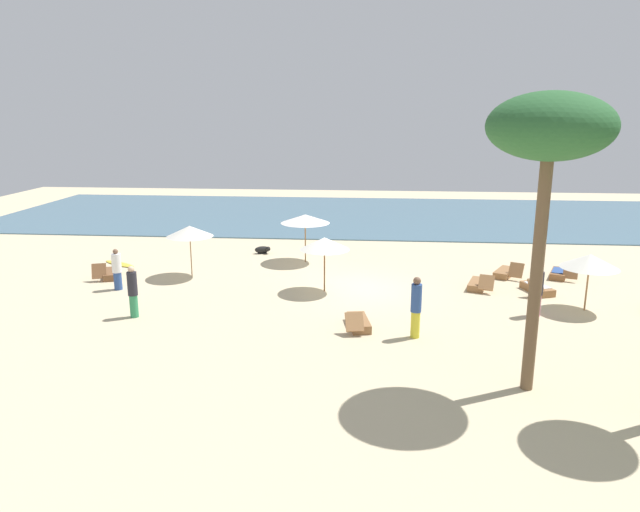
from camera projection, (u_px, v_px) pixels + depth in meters
ground_plane at (352, 289)px, 23.24m from camera, size 60.00×60.00×0.00m
ocean_water at (360, 215)px, 39.67m from camera, size 48.00×16.00×0.06m
umbrella_0 at (590, 261)px, 20.34m from camera, size 2.00×2.00×2.06m
umbrella_1 at (305, 219)px, 26.99m from camera, size 2.28×2.28×2.25m
umbrella_2 at (325, 244)px, 22.50m from camera, size 1.92×1.92×2.16m
umbrella_3 at (190, 231)px, 24.56m from camera, size 1.97×1.97×2.21m
lounger_0 at (506, 273)px, 25.00m from camera, size 1.28×1.74×0.73m
lounger_1 at (111, 274)px, 24.82m from camera, size 1.11×1.74×0.74m
lounger_2 at (560, 273)px, 24.83m from camera, size 1.17×1.75×0.73m
lounger_4 at (478, 284)px, 23.30m from camera, size 1.07×1.79×0.69m
lounger_5 at (537, 288)px, 22.73m from camera, size 1.12×1.76×0.73m
lounger_6 at (358, 323)px, 19.07m from camera, size 0.88×1.77×0.68m
person_0 at (133, 291)px, 19.88m from camera, size 0.42×0.42×1.81m
person_1 at (537, 291)px, 20.01m from camera, size 0.45×0.45×1.78m
person_2 at (416, 307)px, 18.04m from camera, size 0.42×0.42×1.96m
person_3 at (117, 269)px, 23.00m from camera, size 0.48×0.48×1.65m
palm_0 at (550, 133)px, 13.37m from camera, size 2.90×2.90×7.34m
dog at (263, 250)px, 29.02m from camera, size 0.84×0.57×0.38m
surfboard at (120, 264)px, 26.97m from camera, size 1.97×1.47×0.07m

